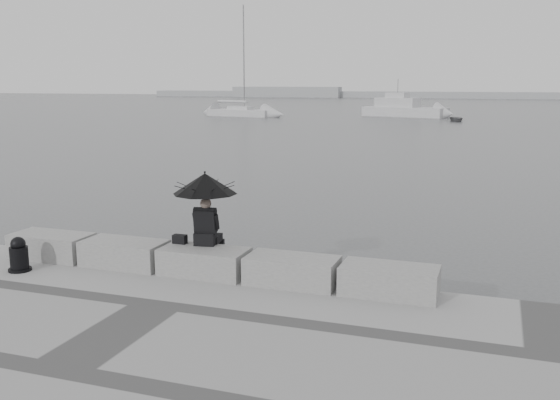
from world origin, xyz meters
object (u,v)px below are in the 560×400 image
at_px(sailboat_left, 241,112).
at_px(dinghy, 456,119).
at_px(seated_person, 205,191).
at_px(mooring_bollard, 19,257).
at_px(motor_cruiser, 405,109).

bearing_deg(sailboat_left, dinghy, 8.60).
height_order(seated_person, mooring_bollard, seated_person).
height_order(sailboat_left, motor_cruiser, sailboat_left).
bearing_deg(sailboat_left, seated_person, -55.61).
height_order(mooring_bollard, sailboat_left, sailboat_left).
xyz_separation_m(seated_person, dinghy, (0.83, 57.56, -1.76)).
bearing_deg(mooring_bollard, sailboat_left, 109.07).
bearing_deg(motor_cruiser, sailboat_left, -144.84).
bearing_deg(motor_cruiser, dinghy, -29.43).
bearing_deg(motor_cruiser, mooring_bollard, -69.37).
relative_size(mooring_bollard, dinghy, 0.22).
relative_size(mooring_bollard, sailboat_left, 0.05).
relative_size(seated_person, dinghy, 0.47).
height_order(sailboat_left, dinghy, sailboat_left).
relative_size(mooring_bollard, motor_cruiser, 0.06).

